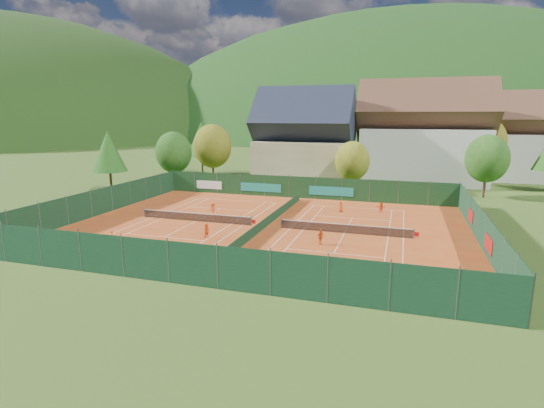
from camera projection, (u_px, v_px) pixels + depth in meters
The scene contains 32 objects.
ground at pixel (266, 227), 43.53m from camera, with size 600.00×600.00×0.00m, color #324F18.
clay_pad at pixel (266, 227), 43.52m from camera, with size 40.00×32.00×0.01m, color #AB4419.
court_markings_left at pixel (196, 221), 45.83m from camera, with size 11.03×23.83×0.00m.
court_markings_right at pixel (344, 233), 41.20m from camera, with size 11.03×23.83×0.00m.
tennis_net_left at pixel (197, 217), 45.69m from camera, with size 13.30×0.10×1.02m.
tennis_net_right at pixel (346, 228), 41.06m from camera, with size 13.30×0.10×1.02m.
court_divider at pixel (266, 222), 43.42m from camera, with size 0.03×28.80×1.00m.
fence_north at pixel (299, 188), 58.30m from camera, with size 40.00×0.10×3.00m.
fence_south at pixel (192, 265), 28.26m from camera, with size 40.00×0.04×3.00m.
fence_west at pixel (102, 201), 49.00m from camera, with size 0.04×32.00×3.00m.
fence_east at pixel (481, 228), 37.48m from camera, with size 0.09×32.00×3.00m.
chalet at pixel (304, 143), 71.06m from camera, with size 16.20×12.00×16.00m.
hotel_block_a at pixel (423, 138), 71.02m from camera, with size 21.60×11.00×17.25m.
hotel_block_b at pixel (505, 142), 74.60m from camera, with size 17.28×10.00×15.50m.
tree_west_front at pixel (174, 152), 67.47m from camera, with size 5.72×5.72×8.69m.
tree_west_mid at pixel (212, 146), 71.78m from camera, with size 6.44×6.44×9.78m.
tree_west_back at pixel (202, 139), 80.85m from camera, with size 5.60×5.60×10.00m.
tree_center at pixel (352, 161), 61.37m from camera, with size 5.01×5.01×7.60m.
tree_east_front at pixel (487, 159), 57.90m from camera, with size 5.72×5.72×8.69m.
tree_west_side at pixel (109, 151), 61.58m from camera, with size 5.04×5.04×9.00m.
tree_east_back at pixel (484, 142), 72.00m from camera, with size 7.15×7.15×10.86m.
mountain_backdrop at pixel (427, 199), 261.69m from camera, with size 820.00×530.00×242.00m.
ball_hopper at pixel (410, 283), 27.57m from camera, with size 0.34×0.34×0.80m.
loose_ball_0 at pixel (126, 238), 39.49m from camera, with size 0.07×0.07×0.07m, color #CCD833.
loose_ball_1 at pixel (283, 256), 34.52m from camera, with size 0.07×0.07×0.07m, color #CCD833.
loose_ball_2 at pixel (314, 216), 48.00m from camera, with size 0.07×0.07×0.07m, color #CCD833.
player_left_near at pixel (112, 239), 36.95m from camera, with size 0.51×0.34×1.40m, color #E45D14.
player_left_mid at pixel (207, 231), 39.35m from camera, with size 0.68×0.53×1.40m, color #F45315.
player_left_far at pixel (213, 209), 48.20m from camera, with size 0.99×0.57×1.53m, color #EF4D15.
player_right_near at pixel (320, 237), 37.49m from camera, with size 0.81×0.34×1.38m, color #CF5012.
player_right_far_a at pixel (341, 207), 50.03m from camera, with size 0.63×0.41×1.28m, color #CE4412.
player_right_far_b at pixel (381, 207), 49.71m from camera, with size 1.16×0.37×1.25m, color #E44C14.
Camera 1 is at (13.01, -40.04, 11.29)m, focal length 28.00 mm.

